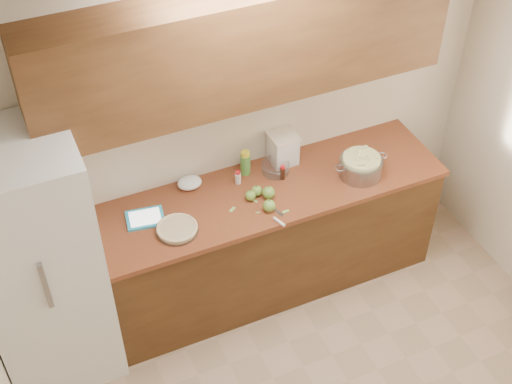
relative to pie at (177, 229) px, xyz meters
name	(u,v)px	position (x,y,z in m)	size (l,w,h in m)	color
room_shell	(377,321)	(0.59, -1.35, 0.36)	(3.60, 3.60, 3.60)	tan
counter_run	(255,241)	(0.59, 0.13, -0.48)	(2.64, 0.68, 0.92)	#523217
upper_cabinets	(244,47)	(0.59, 0.28, 1.01)	(2.60, 0.34, 0.70)	brown
fridge	(40,265)	(-0.85, 0.09, -0.04)	(0.70, 0.70, 1.80)	white
pie	(177,229)	(0.00, 0.00, 0.00)	(0.27, 0.27, 0.04)	silver
colander	(361,166)	(1.33, 0.01, 0.05)	(0.39, 0.30, 0.15)	gray
flour_canister	(283,148)	(0.90, 0.36, 0.09)	(0.19, 0.19, 0.23)	white
tablet	(145,218)	(-0.15, 0.19, -0.01)	(0.27, 0.22, 0.02)	#2AA6CD
paring_knife	(279,220)	(0.62, -0.18, -0.01)	(0.08, 0.20, 0.02)	gray
lemon_bottle	(245,163)	(0.61, 0.34, 0.07)	(0.07, 0.07, 0.19)	#4C8C38
cinnamon_shaker	(238,177)	(0.53, 0.27, 0.03)	(0.04, 0.04, 0.10)	beige
vanilla_bottle	(283,172)	(0.82, 0.19, 0.03)	(0.04, 0.04, 0.11)	black
mixing_bowl	(275,167)	(0.81, 0.27, 0.02)	(0.20, 0.20, 0.07)	silver
paper_towel	(190,183)	(0.22, 0.37, 0.01)	(0.17, 0.14, 0.07)	white
apple_left	(250,196)	(0.54, 0.08, 0.01)	(0.07, 0.07, 0.08)	olive
apple_center	(257,191)	(0.59, 0.11, 0.01)	(0.07, 0.07, 0.09)	olive
apple_front	(269,206)	(0.61, -0.06, 0.02)	(0.08, 0.08, 0.09)	olive
apple_extra	(269,193)	(0.66, 0.05, 0.02)	(0.09, 0.09, 0.10)	olive
peel_a	(255,201)	(0.56, 0.06, -0.02)	(0.04, 0.02, 0.00)	#7CB156
peel_b	(258,212)	(0.53, -0.05, -0.02)	(0.03, 0.01, 0.00)	#7CB156
peel_c	(285,211)	(0.70, -0.11, -0.02)	(0.05, 0.02, 0.00)	#7CB156
peel_d	(232,209)	(0.39, 0.04, -0.02)	(0.05, 0.02, 0.00)	#7CB156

